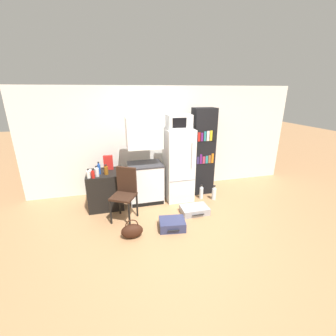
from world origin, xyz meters
name	(u,v)px	position (x,y,z in m)	size (l,w,h in m)	color
ground_plane	(183,231)	(0.00, 0.00, 0.00)	(24.00, 24.00, 0.00)	#A3754C
wall_back	(166,139)	(0.20, 2.00, 1.21)	(6.40, 0.10, 2.42)	white
side_table	(106,189)	(-1.26, 1.28, 0.38)	(0.69, 0.64, 0.75)	black
kitchen_hutch	(145,164)	(-0.42, 1.32, 0.84)	(0.72, 0.57, 1.82)	white
refrigerator	(178,165)	(0.31, 1.29, 0.78)	(0.57, 0.65, 1.57)	white
microwave	(179,122)	(0.30, 1.29, 1.71)	(0.49, 0.36, 0.29)	silver
bookshelf	(203,152)	(0.93, 1.43, 0.98)	(0.49, 0.34, 1.96)	black
bottle_milk_white	(88,174)	(-1.53, 1.04, 0.82)	(0.07, 0.07, 0.18)	white
bottle_amber_beer	(106,170)	(-1.21, 1.15, 0.83)	(0.08, 0.08, 0.20)	brown
bottle_clear_short	(97,172)	(-1.38, 1.09, 0.84)	(0.08, 0.08, 0.21)	silver
bottle_ketchup_red	(93,174)	(-1.45, 1.01, 0.83)	(0.07, 0.07, 0.18)	#AD1914
bottle_blue_soda	(99,169)	(-1.35, 1.21, 0.85)	(0.06, 0.06, 0.25)	#1E47A3
bowl	(90,171)	(-1.53, 1.40, 0.77)	(0.13, 0.13, 0.04)	silver
cereal_box	(108,162)	(-1.16, 1.44, 0.90)	(0.19, 0.07, 0.30)	red
chair	(125,189)	(-0.89, 0.71, 0.58)	(0.54, 0.54, 0.99)	black
suitcase_large_flat	(172,224)	(-0.15, 0.14, 0.08)	(0.49, 0.43, 0.17)	navy
suitcase_small_flat	(194,210)	(0.42, 0.53, 0.07)	(0.53, 0.39, 0.13)	#99999E
handbag	(132,231)	(-0.86, 0.05, 0.12)	(0.36, 0.20, 0.33)	#33190F
water_bottle_front	(214,193)	(1.05, 0.98, 0.14)	(0.09, 0.09, 0.33)	silver
water_bottle_middle	(201,193)	(0.80, 1.09, 0.14)	(0.08, 0.08, 0.33)	silver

